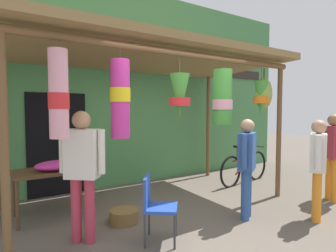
{
  "coord_description": "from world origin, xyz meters",
  "views": [
    {
      "loc": [
        -2.46,
        -3.54,
        1.67
      ],
      "look_at": [
        0.22,
        0.57,
        1.39
      ],
      "focal_mm": 29.91,
      "sensor_mm": 36.0,
      "label": 1
    }
  ],
  "objects_px": {
    "customer_foreground": "(247,161)",
    "passerby_at_right": "(82,165)",
    "vendor_in_orange": "(333,150)",
    "shopper_by_bananas": "(318,162)",
    "flower_heap_on_table": "(57,165)",
    "folding_chair": "(155,203)",
    "wicker_basket_by_table": "(124,216)",
    "parked_bicycle": "(244,168)",
    "display_table": "(52,175)"
  },
  "relations": [
    {
      "from": "customer_foreground",
      "to": "passerby_at_right",
      "type": "xyz_separation_m",
      "value": [
        -2.34,
        0.59,
        0.08
      ]
    },
    {
      "from": "customer_foreground",
      "to": "shopper_by_bananas",
      "type": "height_order",
      "value": "customer_foreground"
    },
    {
      "from": "display_table",
      "to": "passerby_at_right",
      "type": "xyz_separation_m",
      "value": [
        0.15,
        -1.13,
        0.33
      ]
    },
    {
      "from": "vendor_in_orange",
      "to": "shopper_by_bananas",
      "type": "xyz_separation_m",
      "value": [
        -1.14,
        -0.35,
        -0.05
      ]
    },
    {
      "from": "flower_heap_on_table",
      "to": "shopper_by_bananas",
      "type": "relative_size",
      "value": 0.42
    },
    {
      "from": "flower_heap_on_table",
      "to": "parked_bicycle",
      "type": "height_order",
      "value": "parked_bicycle"
    },
    {
      "from": "shopper_by_bananas",
      "to": "wicker_basket_by_table",
      "type": "bearing_deg",
      "value": 148.89
    },
    {
      "from": "customer_foreground",
      "to": "display_table",
      "type": "bearing_deg",
      "value": 145.27
    },
    {
      "from": "customer_foreground",
      "to": "passerby_at_right",
      "type": "distance_m",
      "value": 2.42
    },
    {
      "from": "display_table",
      "to": "shopper_by_bananas",
      "type": "height_order",
      "value": "shopper_by_bananas"
    },
    {
      "from": "customer_foreground",
      "to": "passerby_at_right",
      "type": "height_order",
      "value": "passerby_at_right"
    },
    {
      "from": "folding_chair",
      "to": "customer_foreground",
      "type": "height_order",
      "value": "customer_foreground"
    },
    {
      "from": "parked_bicycle",
      "to": "passerby_at_right",
      "type": "height_order",
      "value": "passerby_at_right"
    },
    {
      "from": "folding_chair",
      "to": "shopper_by_bananas",
      "type": "bearing_deg",
      "value": -16.97
    },
    {
      "from": "parked_bicycle",
      "to": "folding_chair",
      "type": "bearing_deg",
      "value": -156.99
    },
    {
      "from": "flower_heap_on_table",
      "to": "shopper_by_bananas",
      "type": "xyz_separation_m",
      "value": [
        3.26,
        -2.3,
        0.08
      ]
    },
    {
      "from": "wicker_basket_by_table",
      "to": "shopper_by_bananas",
      "type": "bearing_deg",
      "value": -31.11
    },
    {
      "from": "folding_chair",
      "to": "shopper_by_bananas",
      "type": "distance_m",
      "value": 2.55
    },
    {
      "from": "display_table",
      "to": "parked_bicycle",
      "type": "height_order",
      "value": "parked_bicycle"
    },
    {
      "from": "display_table",
      "to": "vendor_in_orange",
      "type": "relative_size",
      "value": 0.71
    },
    {
      "from": "folding_chair",
      "to": "shopper_by_bananas",
      "type": "height_order",
      "value": "shopper_by_bananas"
    },
    {
      "from": "flower_heap_on_table",
      "to": "parked_bicycle",
      "type": "distance_m",
      "value": 4.04
    },
    {
      "from": "folding_chair",
      "to": "display_table",
      "type": "bearing_deg",
      "value": 119.38
    },
    {
      "from": "vendor_in_orange",
      "to": "customer_foreground",
      "type": "distance_m",
      "value": 2.0
    },
    {
      "from": "flower_heap_on_table",
      "to": "vendor_in_orange",
      "type": "bearing_deg",
      "value": -23.89
    },
    {
      "from": "vendor_in_orange",
      "to": "shopper_by_bananas",
      "type": "bearing_deg",
      "value": -163.12
    },
    {
      "from": "wicker_basket_by_table",
      "to": "passerby_at_right",
      "type": "distance_m",
      "value": 1.15
    },
    {
      "from": "vendor_in_orange",
      "to": "wicker_basket_by_table",
      "type": "bearing_deg",
      "value": 162.33
    },
    {
      "from": "wicker_basket_by_table",
      "to": "display_table",
      "type": "bearing_deg",
      "value": 134.19
    },
    {
      "from": "vendor_in_orange",
      "to": "passerby_at_right",
      "type": "height_order",
      "value": "passerby_at_right"
    },
    {
      "from": "wicker_basket_by_table",
      "to": "parked_bicycle",
      "type": "bearing_deg",
      "value": 9.98
    },
    {
      "from": "folding_chair",
      "to": "wicker_basket_by_table",
      "type": "distance_m",
      "value": 0.88
    },
    {
      "from": "display_table",
      "to": "customer_foreground",
      "type": "height_order",
      "value": "customer_foreground"
    },
    {
      "from": "display_table",
      "to": "folding_chair",
      "type": "relative_size",
      "value": 1.35
    },
    {
      "from": "wicker_basket_by_table",
      "to": "parked_bicycle",
      "type": "height_order",
      "value": "parked_bicycle"
    },
    {
      "from": "folding_chair",
      "to": "parked_bicycle",
      "type": "distance_m",
      "value": 3.44
    },
    {
      "from": "passerby_at_right",
      "to": "vendor_in_orange",
      "type": "bearing_deg",
      "value": -11.52
    },
    {
      "from": "display_table",
      "to": "wicker_basket_by_table",
      "type": "distance_m",
      "value": 1.31
    },
    {
      "from": "vendor_in_orange",
      "to": "shopper_by_bananas",
      "type": "height_order",
      "value": "vendor_in_orange"
    },
    {
      "from": "customer_foreground",
      "to": "parked_bicycle",
      "type": "bearing_deg",
      "value": 42.27
    },
    {
      "from": "folding_chair",
      "to": "customer_foreground",
      "type": "distance_m",
      "value": 1.63
    },
    {
      "from": "display_table",
      "to": "passerby_at_right",
      "type": "height_order",
      "value": "passerby_at_right"
    },
    {
      "from": "wicker_basket_by_table",
      "to": "shopper_by_bananas",
      "type": "distance_m",
      "value": 3.02
    },
    {
      "from": "shopper_by_bananas",
      "to": "passerby_at_right",
      "type": "xyz_separation_m",
      "value": [
        -3.18,
        1.23,
        0.09
      ]
    },
    {
      "from": "wicker_basket_by_table",
      "to": "vendor_in_orange",
      "type": "distance_m",
      "value": 3.91
    },
    {
      "from": "flower_heap_on_table",
      "to": "vendor_in_orange",
      "type": "relative_size",
      "value": 0.4
    },
    {
      "from": "folding_chair",
      "to": "shopper_by_bananas",
      "type": "xyz_separation_m",
      "value": [
        2.41,
        -0.74,
        0.39
      ]
    },
    {
      "from": "wicker_basket_by_table",
      "to": "passerby_at_right",
      "type": "relative_size",
      "value": 0.26
    },
    {
      "from": "customer_foreground",
      "to": "shopper_by_bananas",
      "type": "relative_size",
      "value": 1.01
    },
    {
      "from": "flower_heap_on_table",
      "to": "folding_chair",
      "type": "relative_size",
      "value": 0.76
    }
  ]
}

